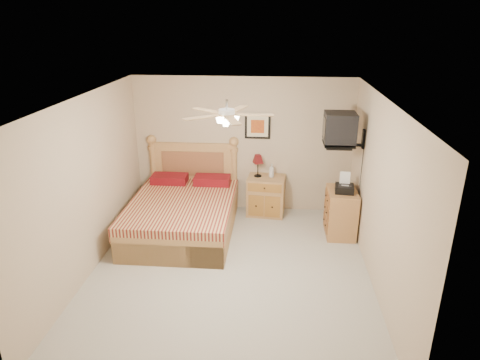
# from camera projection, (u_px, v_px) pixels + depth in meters

# --- Properties ---
(floor) EXTENTS (4.50, 4.50, 0.00)m
(floor) POSITION_uv_depth(u_px,v_px,m) (230.00, 271.00, 6.23)
(floor) COLOR #A9A599
(floor) RESTS_ON ground
(ceiling) EXTENTS (4.00, 4.50, 0.04)m
(ceiling) POSITION_uv_depth(u_px,v_px,m) (228.00, 100.00, 5.34)
(ceiling) COLOR white
(ceiling) RESTS_ON ground
(wall_back) EXTENTS (4.00, 0.04, 2.50)m
(wall_back) POSITION_uv_depth(u_px,v_px,m) (243.00, 145.00, 7.88)
(wall_back) COLOR #BEA98C
(wall_back) RESTS_ON ground
(wall_front) EXTENTS (4.00, 0.04, 2.50)m
(wall_front) POSITION_uv_depth(u_px,v_px,m) (201.00, 292.00, 3.69)
(wall_front) COLOR #BEA98C
(wall_front) RESTS_ON ground
(wall_left) EXTENTS (0.04, 4.50, 2.50)m
(wall_left) POSITION_uv_depth(u_px,v_px,m) (87.00, 187.00, 5.95)
(wall_left) COLOR #BEA98C
(wall_left) RESTS_ON ground
(wall_right) EXTENTS (0.04, 4.50, 2.50)m
(wall_right) POSITION_uv_depth(u_px,v_px,m) (380.00, 197.00, 5.62)
(wall_right) COLOR #BEA98C
(wall_right) RESTS_ON ground
(bed) EXTENTS (1.67, 2.19, 1.42)m
(bed) POSITION_uv_depth(u_px,v_px,m) (181.00, 194.00, 7.10)
(bed) COLOR #BC8D48
(bed) RESTS_ON ground
(nightstand) EXTENTS (0.71, 0.56, 0.73)m
(nightstand) POSITION_uv_depth(u_px,v_px,m) (266.00, 195.00, 7.93)
(nightstand) COLOR #9D7A45
(nightstand) RESTS_ON ground
(table_lamp) EXTENTS (0.29, 0.29, 0.42)m
(table_lamp) POSITION_uv_depth(u_px,v_px,m) (258.00, 166.00, 7.77)
(table_lamp) COLOR #591013
(table_lamp) RESTS_ON nightstand
(lotion_bottle) EXTENTS (0.12, 0.12, 0.25)m
(lotion_bottle) POSITION_uv_depth(u_px,v_px,m) (272.00, 170.00, 7.77)
(lotion_bottle) COLOR silver
(lotion_bottle) RESTS_ON nightstand
(framed_picture) EXTENTS (0.46, 0.04, 0.46)m
(framed_picture) POSITION_uv_depth(u_px,v_px,m) (258.00, 126.00, 7.71)
(framed_picture) COLOR black
(framed_picture) RESTS_ON wall_back
(dresser) EXTENTS (0.47, 0.68, 0.80)m
(dresser) POSITION_uv_depth(u_px,v_px,m) (341.00, 213.00, 7.16)
(dresser) COLOR #AC6F48
(dresser) RESTS_ON ground
(fax_machine) EXTENTS (0.33, 0.34, 0.31)m
(fax_machine) POSITION_uv_depth(u_px,v_px,m) (345.00, 183.00, 6.91)
(fax_machine) COLOR black
(fax_machine) RESTS_ON dresser
(magazine_lower) EXTENTS (0.20, 0.25, 0.02)m
(magazine_lower) POSITION_uv_depth(u_px,v_px,m) (340.00, 185.00, 7.25)
(magazine_lower) COLOR #BCB199
(magazine_lower) RESTS_ON dresser
(magazine_upper) EXTENTS (0.20, 0.27, 0.02)m
(magazine_upper) POSITION_uv_depth(u_px,v_px,m) (342.00, 183.00, 7.26)
(magazine_upper) COLOR tan
(magazine_upper) RESTS_ON magazine_lower
(wall_tv) EXTENTS (0.56, 0.46, 0.58)m
(wall_tv) POSITION_uv_depth(u_px,v_px,m) (349.00, 130.00, 6.69)
(wall_tv) COLOR black
(wall_tv) RESTS_ON wall_right
(ceiling_fan) EXTENTS (1.14, 1.14, 0.28)m
(ceiling_fan) POSITION_uv_depth(u_px,v_px,m) (227.00, 114.00, 5.20)
(ceiling_fan) COLOR white
(ceiling_fan) RESTS_ON ceiling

